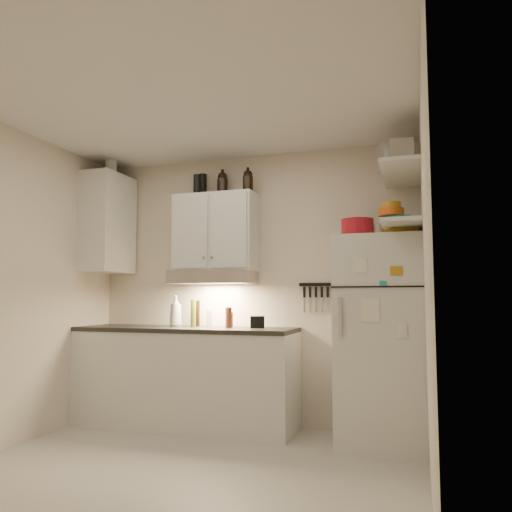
% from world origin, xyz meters
% --- Properties ---
extents(floor, '(3.20, 3.00, 0.02)m').
position_xyz_m(floor, '(0.00, 0.00, -0.01)').
color(floor, '#BAB5AB').
rests_on(floor, ground).
extents(ceiling, '(3.20, 3.00, 0.02)m').
position_xyz_m(ceiling, '(0.00, 0.00, 2.61)').
color(ceiling, silver).
rests_on(ceiling, ground).
extents(back_wall, '(3.20, 0.02, 2.60)m').
position_xyz_m(back_wall, '(0.00, 1.51, 1.30)').
color(back_wall, beige).
rests_on(back_wall, ground).
extents(right_wall, '(0.02, 3.00, 2.60)m').
position_xyz_m(right_wall, '(1.61, 0.00, 1.30)').
color(right_wall, beige).
rests_on(right_wall, ground).
extents(base_cabinet, '(2.10, 0.60, 0.88)m').
position_xyz_m(base_cabinet, '(-0.55, 1.20, 0.44)').
color(base_cabinet, silver).
rests_on(base_cabinet, floor).
extents(countertop, '(2.10, 0.62, 0.04)m').
position_xyz_m(countertop, '(-0.55, 1.20, 0.90)').
color(countertop, '#272521').
rests_on(countertop, base_cabinet).
extents(upper_cabinet, '(0.80, 0.33, 0.75)m').
position_xyz_m(upper_cabinet, '(-0.30, 1.33, 1.83)').
color(upper_cabinet, silver).
rests_on(upper_cabinet, back_wall).
extents(side_cabinet, '(0.33, 0.55, 1.00)m').
position_xyz_m(side_cabinet, '(-1.44, 1.20, 1.95)').
color(side_cabinet, silver).
rests_on(side_cabinet, left_wall).
extents(range_hood, '(0.76, 0.46, 0.12)m').
position_xyz_m(range_hood, '(-0.30, 1.27, 1.39)').
color(range_hood, silver).
rests_on(range_hood, back_wall).
extents(fridge, '(0.70, 0.68, 1.70)m').
position_xyz_m(fridge, '(1.25, 1.16, 0.85)').
color(fridge, silver).
rests_on(fridge, floor).
extents(shelf_hi, '(0.30, 0.95, 0.03)m').
position_xyz_m(shelf_hi, '(1.45, 1.02, 2.20)').
color(shelf_hi, silver).
rests_on(shelf_hi, right_wall).
extents(shelf_lo, '(0.30, 0.95, 0.03)m').
position_xyz_m(shelf_lo, '(1.45, 1.02, 1.76)').
color(shelf_lo, silver).
rests_on(shelf_lo, right_wall).
extents(knife_strip, '(0.42, 0.02, 0.03)m').
position_xyz_m(knife_strip, '(0.70, 1.49, 1.32)').
color(knife_strip, black).
rests_on(knife_strip, back_wall).
extents(dutch_oven, '(0.33, 0.33, 0.16)m').
position_xyz_m(dutch_oven, '(1.08, 1.12, 1.78)').
color(dutch_oven, '#AE1422').
rests_on(dutch_oven, fridge).
extents(book_stack, '(0.30, 0.33, 0.09)m').
position_xyz_m(book_stack, '(1.43, 1.04, 1.75)').
color(book_stack, '#B88317').
rests_on(book_stack, fridge).
extents(spice_jar, '(0.08, 0.08, 0.11)m').
position_xyz_m(spice_jar, '(1.24, 1.14, 1.75)').
color(spice_jar, silver).
rests_on(spice_jar, fridge).
extents(stock_pot, '(0.29, 0.29, 0.18)m').
position_xyz_m(stock_pot, '(1.42, 1.32, 2.31)').
color(stock_pot, silver).
rests_on(stock_pot, shelf_hi).
extents(tin_a, '(0.28, 0.27, 0.22)m').
position_xyz_m(tin_a, '(1.39, 0.97, 2.32)').
color(tin_a, '#AAAAAD').
rests_on(tin_a, shelf_hi).
extents(tin_b, '(0.19, 0.19, 0.18)m').
position_xyz_m(tin_b, '(1.46, 0.77, 2.30)').
color(tin_b, '#AAAAAD').
rests_on(tin_b, shelf_hi).
extents(bowl_teal, '(0.26, 0.26, 0.11)m').
position_xyz_m(bowl_teal, '(1.40, 1.24, 1.83)').
color(bowl_teal, teal).
rests_on(bowl_teal, shelf_lo).
extents(bowl_orange, '(0.21, 0.21, 0.06)m').
position_xyz_m(bowl_orange, '(1.36, 1.18, 1.91)').
color(bowl_orange, orange).
rests_on(bowl_orange, bowl_teal).
extents(bowl_yellow, '(0.16, 0.16, 0.05)m').
position_xyz_m(bowl_yellow, '(1.36, 1.18, 1.97)').
color(bowl_yellow, gold).
rests_on(bowl_yellow, bowl_orange).
extents(plates, '(0.26, 0.26, 0.06)m').
position_xyz_m(plates, '(1.51, 1.08, 1.81)').
color(plates, teal).
rests_on(plates, shelf_lo).
extents(growler_a, '(0.13, 0.13, 0.25)m').
position_xyz_m(growler_a, '(-0.27, 1.41, 2.32)').
color(growler_a, black).
rests_on(growler_a, upper_cabinet).
extents(growler_b, '(0.13, 0.13, 0.23)m').
position_xyz_m(growler_b, '(0.02, 1.36, 2.32)').
color(growler_b, black).
rests_on(growler_b, upper_cabinet).
extents(thermos_a, '(0.10, 0.10, 0.24)m').
position_xyz_m(thermos_a, '(-0.48, 1.41, 2.32)').
color(thermos_a, black).
rests_on(thermos_a, upper_cabinet).
extents(thermos_b, '(0.08, 0.08, 0.20)m').
position_xyz_m(thermos_b, '(-0.47, 1.26, 2.30)').
color(thermos_b, black).
rests_on(thermos_b, upper_cabinet).
extents(side_jar, '(0.14, 0.14, 0.15)m').
position_xyz_m(side_jar, '(-1.41, 1.19, 2.53)').
color(side_jar, silver).
rests_on(side_jar, side_cabinet).
extents(soap_bottle, '(0.16, 0.16, 0.33)m').
position_xyz_m(soap_bottle, '(-0.66, 1.22, 1.09)').
color(soap_bottle, silver).
rests_on(soap_bottle, countertop).
extents(pepper_mill, '(0.06, 0.06, 0.19)m').
position_xyz_m(pepper_mill, '(-0.11, 1.20, 1.01)').
color(pepper_mill, brown).
rests_on(pepper_mill, countertop).
extents(oil_bottle, '(0.06, 0.06, 0.26)m').
position_xyz_m(oil_bottle, '(-0.48, 1.22, 1.05)').
color(oil_bottle, '#4D5715').
rests_on(oil_bottle, countertop).
extents(vinegar_bottle, '(0.07, 0.07, 0.25)m').
position_xyz_m(vinegar_bottle, '(-0.49, 1.34, 1.05)').
color(vinegar_bottle, black).
rests_on(vinegar_bottle, countertop).
extents(clear_bottle, '(0.06, 0.06, 0.16)m').
position_xyz_m(clear_bottle, '(-0.35, 1.30, 1.00)').
color(clear_bottle, silver).
rests_on(clear_bottle, countertop).
extents(red_jar, '(0.07, 0.07, 0.14)m').
position_xyz_m(red_jar, '(-0.15, 1.32, 0.99)').
color(red_jar, '#AE1422').
rests_on(red_jar, countertop).
extents(caddy, '(0.15, 0.12, 0.11)m').
position_xyz_m(caddy, '(0.14, 1.27, 0.97)').
color(caddy, black).
rests_on(caddy, countertop).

